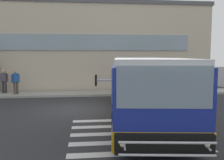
% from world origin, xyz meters
% --- Properties ---
extents(ground_plane, '(80.00, 90.00, 0.02)m').
position_xyz_m(ground_plane, '(0.00, 0.00, -0.01)').
color(ground_plane, '#2B2B2D').
rests_on(ground_plane, ground).
extents(bay_paint_stripes, '(4.40, 3.96, 0.01)m').
position_xyz_m(bay_paint_stripes, '(2.00, -4.20, 0.00)').
color(bay_paint_stripes, silver).
rests_on(bay_paint_stripes, ground).
extents(terminal_building, '(22.55, 13.80, 7.03)m').
position_xyz_m(terminal_building, '(-0.68, 11.61, 3.51)').
color(terminal_building, beige).
rests_on(terminal_building, ground).
extents(boarding_curb, '(24.75, 2.00, 0.15)m').
position_xyz_m(boarding_curb, '(0.00, 4.80, 0.07)').
color(boarding_curb, '#9E9B93').
rests_on(boarding_curb, ground).
extents(bus_main_foreground, '(4.28, 11.02, 2.70)m').
position_xyz_m(bus_main_foreground, '(2.93, -1.85, 1.33)').
color(bus_main_foreground, navy).
rests_on(bus_main_foreground, ground).
extents(passenger_near_column, '(0.58, 0.30, 1.68)m').
position_xyz_m(passenger_near_column, '(-5.37, 5.11, 1.08)').
color(passenger_near_column, '#2D2D33').
rests_on(passenger_near_column, boarding_curb).
extents(passenger_by_doorway, '(0.52, 0.50, 1.68)m').
position_xyz_m(passenger_by_doorway, '(-4.45, 4.55, 1.11)').
color(passenger_by_doorway, '#4C4233').
rests_on(passenger_by_doorway, boarding_curb).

